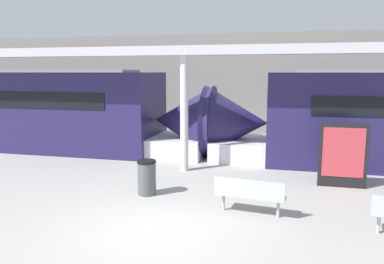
# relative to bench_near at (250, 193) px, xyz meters

# --- Properties ---
(ground_plane) EXTENTS (60.00, 60.00, 0.00)m
(ground_plane) POSITION_rel_bench_near_xyz_m (-1.83, -1.35, -0.50)
(ground_plane) COLOR #9E9B96
(station_wall) EXTENTS (56.00, 0.20, 5.00)m
(station_wall) POSITION_rel_bench_near_xyz_m (-1.83, 10.87, 2.00)
(station_wall) COLOR gray
(station_wall) RESTS_ON ground_plane
(bench_near) EXTENTS (1.58, 0.64, 0.83)m
(bench_near) POSITION_rel_bench_near_xyz_m (0.00, 0.00, 0.00)
(bench_near) COLOR #ADB2B7
(bench_near) RESTS_ON ground_plane
(trash_bin) EXTENTS (0.49, 0.49, 0.89)m
(trash_bin) POSITION_rel_bench_near_xyz_m (-2.68, 0.79, -0.05)
(trash_bin) COLOR #4C4F54
(trash_bin) RESTS_ON ground_plane
(poster_board) EXTENTS (1.26, 0.07, 1.77)m
(poster_board) POSITION_rel_bench_near_xyz_m (2.27, 2.61, 0.40)
(poster_board) COLOR black
(poster_board) RESTS_ON ground_plane
(support_column_near) EXTENTS (0.26, 0.26, 3.62)m
(support_column_near) POSITION_rel_bench_near_xyz_m (-2.35, 3.31, 1.31)
(support_column_near) COLOR silver
(support_column_near) RESTS_ON ground_plane
(canopy_beam) EXTENTS (28.00, 0.60, 0.28)m
(canopy_beam) POSITION_rel_bench_near_xyz_m (-2.35, 3.31, 3.26)
(canopy_beam) COLOR #B7B7BC
(canopy_beam) RESTS_ON support_column_near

